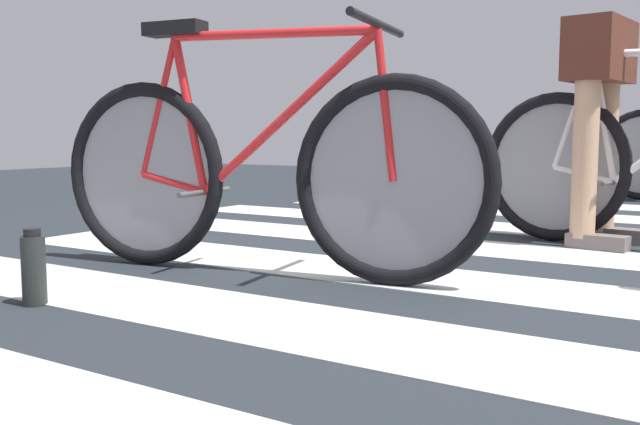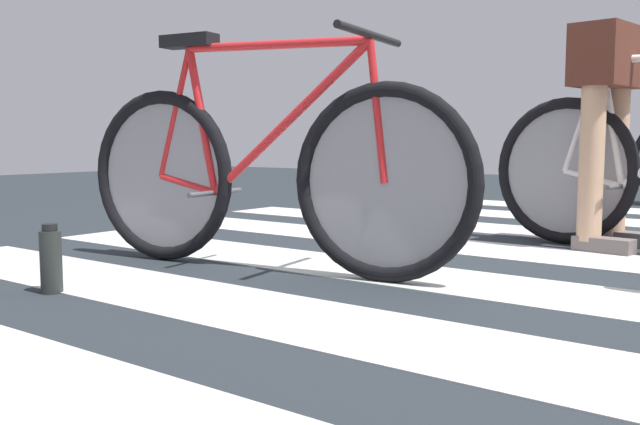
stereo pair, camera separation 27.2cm
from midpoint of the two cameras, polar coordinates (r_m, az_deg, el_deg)
name	(u,v)px [view 2 (the right image)]	position (r m, az deg, el deg)	size (l,w,h in m)	color
ground	(599,275)	(2.89, 24.41, -4.97)	(18.00, 14.00, 0.02)	#232A2F
crosswalk_markings	(599,278)	(2.77, 24.48, -5.18)	(5.48, 5.78, 0.00)	silver
bicycle_1_of_4	(262,172)	(2.64, -2.51, 3.22)	(1.72, 0.53, 0.93)	black
cyclist_3_of_4	(607,106)	(3.52, 24.52, 7.97)	(0.36, 0.43, 1.03)	tan
water_bottle	(51,260)	(2.39, -19.32, -4.02)	(0.07, 0.07, 0.23)	#262B28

